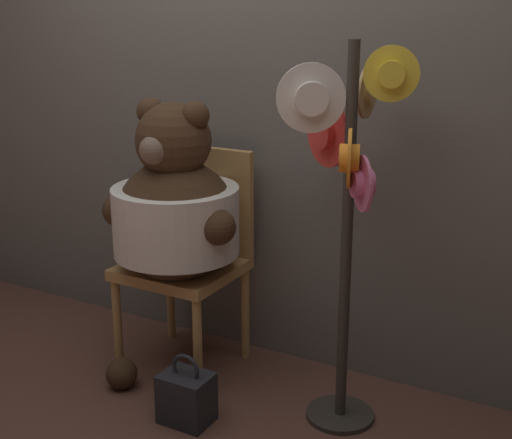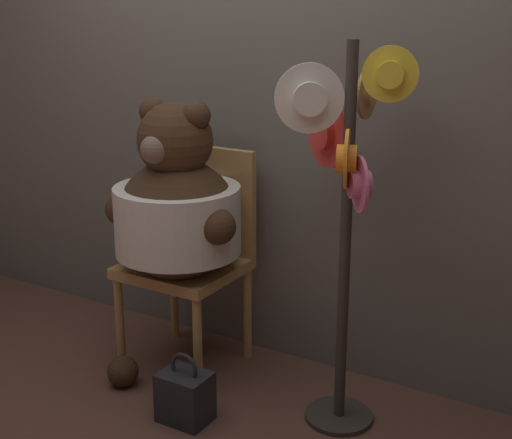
{
  "view_description": "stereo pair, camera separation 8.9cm",
  "coord_description": "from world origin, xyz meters",
  "px_view_note": "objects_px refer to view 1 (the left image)",
  "views": [
    {
      "loc": [
        1.61,
        -2.12,
        1.65
      ],
      "look_at": [
        0.26,
        0.31,
        0.8
      ],
      "focal_mm": 50.0,
      "sensor_mm": 36.0,
      "label": 1
    },
    {
      "loc": [
        1.69,
        -2.07,
        1.65
      ],
      "look_at": [
        0.26,
        0.31,
        0.8
      ],
      "focal_mm": 50.0,
      "sensor_mm": 36.0,
      "label": 2
    }
  ],
  "objects_px": {
    "teddy_bear": "(175,213)",
    "hat_display_rack": "(344,189)",
    "handbag_on_ground": "(187,397)",
    "chair": "(191,248)"
  },
  "relations": [
    {
      "from": "teddy_bear",
      "to": "handbag_on_ground",
      "type": "bearing_deg",
      "value": -51.18
    },
    {
      "from": "chair",
      "to": "hat_display_rack",
      "type": "xyz_separation_m",
      "value": [
        0.8,
        -0.15,
        0.42
      ]
    },
    {
      "from": "chair",
      "to": "hat_display_rack",
      "type": "relative_size",
      "value": 0.66
    },
    {
      "from": "hat_display_rack",
      "to": "handbag_on_ground",
      "type": "distance_m",
      "value": 1.06
    },
    {
      "from": "hat_display_rack",
      "to": "handbag_on_ground",
      "type": "xyz_separation_m",
      "value": [
        -0.52,
        -0.33,
        -0.86
      ]
    },
    {
      "from": "handbag_on_ground",
      "to": "hat_display_rack",
      "type": "bearing_deg",
      "value": 32.42
    },
    {
      "from": "teddy_bear",
      "to": "hat_display_rack",
      "type": "relative_size",
      "value": 0.83
    },
    {
      "from": "hat_display_rack",
      "to": "chair",
      "type": "bearing_deg",
      "value": 169.72
    },
    {
      "from": "teddy_bear",
      "to": "handbag_on_ground",
      "type": "xyz_separation_m",
      "value": [
        0.25,
        -0.32,
        -0.66
      ]
    },
    {
      "from": "chair",
      "to": "teddy_bear",
      "type": "bearing_deg",
      "value": -78.87
    }
  ]
}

